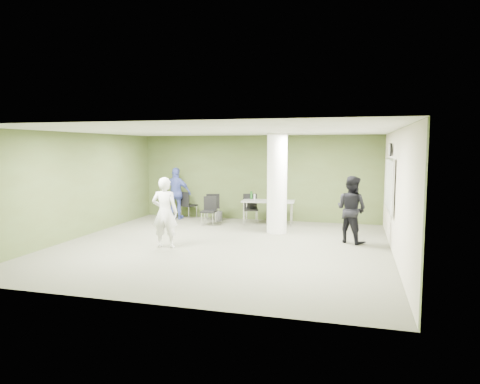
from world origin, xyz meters
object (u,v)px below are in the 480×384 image
(folding_table, at_px, (268,202))
(man_blue, at_px, (177,193))
(man_black, at_px, (351,209))
(woman_white, at_px, (165,212))
(chair_back_left, at_px, (187,203))

(folding_table, bearing_deg, man_blue, 170.21)
(man_black, relative_size, man_blue, 0.98)
(woman_white, bearing_deg, folding_table, -124.56)
(folding_table, relative_size, man_black, 0.98)
(folding_table, distance_m, woman_white, 4.03)
(chair_back_left, bearing_deg, woman_white, 127.37)
(chair_back_left, distance_m, woman_white, 4.22)
(chair_back_left, xyz_separation_m, man_black, (5.41, -2.33, 0.31))
(folding_table, bearing_deg, woman_white, -121.03)
(folding_table, relative_size, man_blue, 0.96)
(folding_table, bearing_deg, chair_back_left, 166.33)
(folding_table, height_order, woman_white, woman_white)
(woman_white, distance_m, man_blue, 4.13)
(man_black, height_order, man_blue, man_blue)
(man_black, bearing_deg, woman_white, 53.95)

